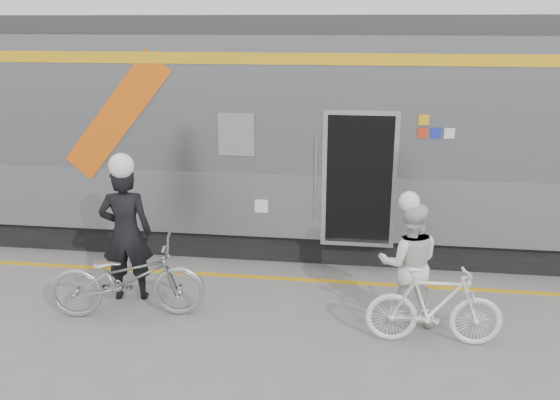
% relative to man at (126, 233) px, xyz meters
% --- Properties ---
extents(ground, '(90.00, 90.00, 0.00)m').
position_rel_man_xyz_m(ground, '(3.02, -1.18, -1.03)').
color(ground, slate).
rests_on(ground, ground).
extents(train, '(24.00, 3.17, 4.10)m').
position_rel_man_xyz_m(train, '(1.16, 3.02, 1.03)').
color(train, black).
rests_on(train, ground).
extents(safety_strip, '(24.00, 0.12, 0.01)m').
position_rel_man_xyz_m(safety_strip, '(3.02, 0.97, -1.02)').
color(safety_strip, gold).
rests_on(safety_strip, ground).
extents(man, '(0.83, 0.63, 2.05)m').
position_rel_man_xyz_m(man, '(0.00, 0.00, 0.00)').
color(man, black).
rests_on(man, ground).
extents(bicycle_left, '(2.26, 1.15, 1.13)m').
position_rel_man_xyz_m(bicycle_left, '(0.20, -0.55, -0.46)').
color(bicycle_left, '#989A9F').
rests_on(bicycle_left, ground).
extents(woman, '(0.86, 0.68, 1.72)m').
position_rel_man_xyz_m(woman, '(4.07, -0.19, -0.17)').
color(woman, silver).
rests_on(woman, ground).
extents(bicycle_right, '(1.75, 0.54, 1.04)m').
position_rel_man_xyz_m(bicycle_right, '(4.37, -0.74, -0.51)').
color(bicycle_right, silver).
rests_on(bicycle_right, ground).
extents(helmet_man, '(0.36, 0.36, 0.36)m').
position_rel_man_xyz_m(helmet_man, '(0.00, 0.00, 1.20)').
color(helmet_man, white).
rests_on(helmet_man, man).
extents(helmet_woman, '(0.28, 0.28, 0.28)m').
position_rel_man_xyz_m(helmet_woman, '(4.07, -0.19, 0.83)').
color(helmet_woman, white).
rests_on(helmet_woman, woman).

